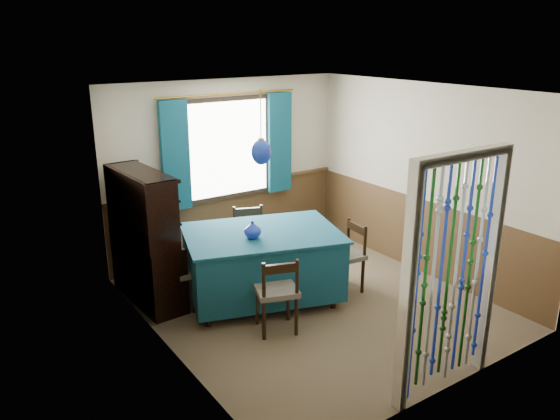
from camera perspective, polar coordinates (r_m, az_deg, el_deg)
floor at (r=6.63m, az=3.33°, el=-9.67°), size 4.00×4.00×0.00m
ceiling at (r=5.91m, az=3.77°, el=12.39°), size 4.00×4.00×0.00m
wall_back at (r=7.77m, az=-5.51°, el=4.31°), size 3.60×0.00×3.60m
wall_front at (r=4.82m, az=18.23°, el=-5.10°), size 3.60×0.00×3.60m
wall_left at (r=5.30m, az=-12.10°, el=-2.51°), size 0.00×4.00×4.00m
wall_right at (r=7.35m, az=14.74°, el=3.01°), size 0.00×4.00×4.00m
wainscot_back at (r=7.97m, az=-5.30°, el=-0.97°), size 3.60×0.00×3.60m
wainscot_front at (r=5.16m, az=17.28°, el=-12.76°), size 3.60×0.00×3.60m
wainscot_left at (r=5.60m, az=-11.46°, el=-9.70°), size 0.00×4.00×4.00m
wainscot_right at (r=7.56m, az=14.22°, el=-2.50°), size 0.00×4.00×4.00m
window at (r=7.66m, az=-5.40°, el=6.42°), size 1.32×0.12×1.42m
doorway at (r=4.93m, az=17.46°, el=-7.03°), size 1.16×0.12×2.18m
dining_table at (r=6.51m, az=-1.86°, el=-5.38°), size 2.07×1.71×0.86m
chair_near at (r=5.83m, az=-0.32°, el=-8.53°), size 0.54×0.53×0.87m
chair_far at (r=7.23m, az=-3.14°, el=-3.09°), size 0.57×0.55×0.90m
chair_left at (r=6.41m, az=-11.18°, el=-6.48°), size 0.48×0.50×0.86m
chair_right at (r=6.81m, az=6.92°, el=-4.69°), size 0.46×0.47×0.87m
sideboard at (r=6.65m, az=-13.79°, el=-4.74°), size 0.49×1.24×1.60m
pendant_lamp at (r=6.11m, az=-1.99°, el=6.10°), size 0.23×0.23×0.83m
vase_table at (r=6.17m, az=-2.89°, el=-2.10°), size 0.22×0.22×0.19m
bowl_shelf at (r=6.21m, az=-12.65°, el=-0.78°), size 0.24×0.24×0.05m
vase_sideboard at (r=6.85m, az=-14.50°, el=-1.27°), size 0.16×0.16×0.17m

